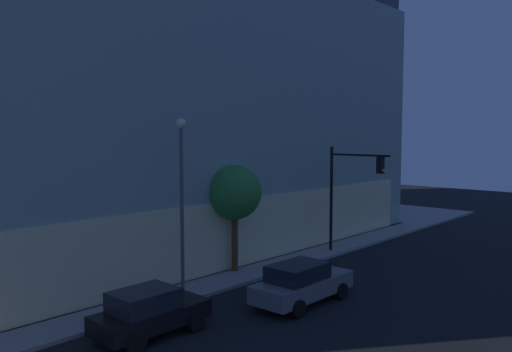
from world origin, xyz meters
The scene contains 6 objects.
modern_building centered at (12.83, 22.44, 9.51)m, with size 35.57×30.22×19.18m.
traffic_light_far_corner centered at (18.91, 5.01, 4.17)m, with size 0.51×3.94×6.05m.
street_lamp_sidewalk centered at (8.00, 6.42, 4.86)m, with size 0.44×0.44×7.43m.
sidewalk_tree centered at (11.92, 7.15, 4.03)m, with size 2.68×2.68×5.25m.
car_black centered at (4.27, 3.69, 0.86)m, with size 4.08×2.01×1.67m.
car_grey centered at (10.51, 1.93, 0.87)m, with size 4.81×2.06×1.70m.
Camera 1 is at (-5.88, -10.47, 6.88)m, focal length 35.99 mm.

